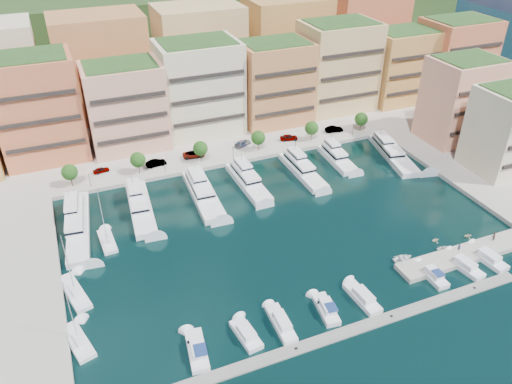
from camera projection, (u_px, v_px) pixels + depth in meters
ground at (284, 228)px, 106.14m from camera, size 400.00×400.00×0.00m
north_quay at (199, 118)px, 154.61m from camera, size 220.00×64.00×2.00m
hillside at (163, 71)px, 192.13m from camera, size 240.00×40.00×58.00m
south_pontoon at (345, 333)px, 81.72m from camera, size 72.00×2.20×0.35m
finger_pier at (468, 255)px, 98.62m from camera, size 32.00×5.00×2.00m
apartment_1 at (39, 108)px, 124.96m from camera, size 20.00×16.50×26.80m
apartment_2 at (126, 106)px, 131.23m from camera, size 20.00×15.50×22.80m
apartment_3 at (200, 87)px, 138.77m from camera, size 22.00×16.50×25.80m
apartment_4 at (275, 83)px, 144.83m from camera, size 20.00×15.50×23.80m
apartment_5 at (337, 66)px, 152.69m from camera, size 22.00×16.50×26.80m
apartment_6 at (400, 66)px, 159.28m from camera, size 20.00×15.50×22.80m
apartment_7 at (455, 57)px, 163.64m from camera, size 22.00×16.50×24.80m
apartment_east_a at (461, 99)px, 135.19m from camera, size 18.00×14.50×22.80m
apartment_east_b at (512, 129)px, 121.65m from camera, size 18.00×14.50×20.80m
backblock_1 at (103, 66)px, 147.39m from camera, size 26.00×18.00×30.00m
backblock_2 at (200, 55)px, 157.06m from camera, size 26.00×18.00×30.00m
backblock_3 at (286, 44)px, 166.73m from camera, size 26.00×18.00×30.00m
backblock_4 at (363, 35)px, 176.41m from camera, size 26.00×18.00×30.00m
tree_0 at (70, 172)px, 116.90m from camera, size 3.80×3.80×5.65m
tree_1 at (138, 160)px, 122.06m from camera, size 3.80×3.80×5.65m
tree_2 at (200, 148)px, 127.22m from camera, size 3.80×3.80×5.65m
tree_3 at (258, 138)px, 132.38m from camera, size 3.80×3.80×5.65m
tree_4 at (312, 128)px, 137.54m from camera, size 3.80×3.80×5.65m
tree_5 at (361, 119)px, 142.69m from camera, size 3.80×3.80×5.65m
lamppost_0 at (89, 177)px, 116.88m from camera, size 0.30×0.30×4.20m
lamppost_1 at (164, 163)px, 122.68m from camera, size 0.30×0.30×4.20m
lamppost_2 at (233, 150)px, 128.49m from camera, size 0.30×0.30×4.20m
lamppost_3 at (296, 138)px, 134.29m from camera, size 0.30×0.30×4.20m
lamppost_4 at (353, 127)px, 140.10m from camera, size 0.30×0.30×4.20m
yacht_0 at (77, 222)px, 105.92m from camera, size 7.02×26.01×7.30m
yacht_1 at (140, 205)px, 111.70m from camera, size 6.30×22.16×7.30m
yacht_2 at (202, 191)px, 116.36m from camera, size 6.07×22.15×7.30m
yacht_3 at (247, 179)px, 121.05m from camera, size 5.02×19.49×7.30m
yacht_4 at (301, 169)px, 125.68m from camera, size 4.55×19.73×7.30m
yacht_5 at (336, 157)px, 130.89m from camera, size 5.15×15.51×7.30m
yacht_6 at (392, 152)px, 133.22m from camera, size 9.53×22.95×7.30m
cruiser_1 at (197, 350)px, 78.03m from camera, size 3.79×8.57×2.66m
cruiser_2 at (246, 335)px, 80.73m from camera, size 3.51×7.33×2.55m
cruiser_3 at (281, 324)px, 82.73m from camera, size 2.76×8.78×2.55m
cruiser_4 at (326, 309)px, 85.46m from camera, size 3.48×7.70×2.66m
cruiser_5 at (362, 298)px, 87.82m from camera, size 3.24×8.53×2.55m
cruiser_7 at (432, 275)px, 92.72m from camera, size 2.54×7.11×2.66m
cruiser_8 at (464, 266)px, 95.10m from camera, size 3.76×8.67×2.55m
cruiser_9 at (487, 258)px, 96.99m from camera, size 3.62×8.54×2.55m
sailboat_0 at (78, 342)px, 79.73m from camera, size 5.08×9.27×13.20m
sailboat_2 at (107, 242)px, 101.72m from camera, size 3.14×8.33×13.20m
sailboat_1 at (74, 293)px, 89.17m from camera, size 5.39×11.06×13.20m
tender_1 at (435, 240)px, 102.03m from camera, size 1.72×1.49×0.89m
tender_2 at (445, 249)px, 99.75m from camera, size 3.67×2.83×0.70m
tender_3 at (468, 235)px, 103.28m from camera, size 1.98×1.79×0.92m
tender_0 at (403, 258)px, 97.09m from camera, size 4.24×3.08×0.86m
car_0 at (101, 170)px, 123.98m from camera, size 4.17×2.21×1.35m
car_1 at (156, 163)px, 126.68m from camera, size 5.32×2.27×1.70m
car_2 at (194, 154)px, 130.78m from camera, size 6.10×3.27×1.63m
car_3 at (243, 143)px, 136.43m from camera, size 5.62×4.03×1.51m
car_4 at (289, 137)px, 139.18m from camera, size 5.23×3.03×1.67m
car_5 at (334, 129)px, 143.71m from camera, size 5.36×2.55×1.69m
person_0 at (459, 247)px, 97.91m from camera, size 0.55×0.67×1.59m
person_1 at (493, 236)px, 100.62m from camera, size 1.07×0.91×1.95m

